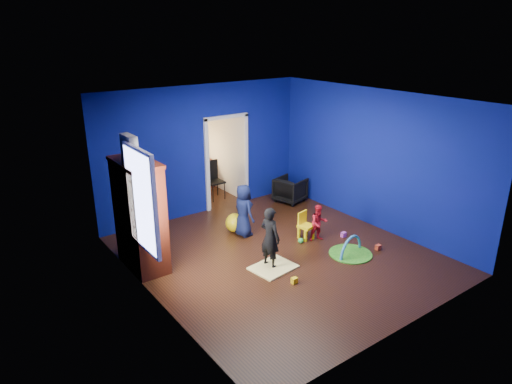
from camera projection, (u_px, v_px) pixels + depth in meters
floor at (280, 255)px, 8.57m from camera, size 5.00×5.50×0.01m
ceiling at (283, 100)px, 7.59m from camera, size 5.00×5.50×0.01m
wall_back at (203, 150)px, 10.17m from camera, size 5.00×0.02×2.90m
wall_front at (413, 236)px, 5.99m from camera, size 5.00×0.02×2.90m
wall_left at (149, 214)px, 6.69m from camera, size 0.02×5.50×2.90m
wall_right at (375, 159)px, 9.47m from camera, size 0.02×5.50×2.90m
alcove at (207, 147)px, 11.23m from camera, size 1.00×1.75×2.50m
armchair at (290, 190)px, 11.13m from camera, size 0.81×0.80×0.60m
child_black at (270, 238)px, 7.99m from camera, size 0.34×0.45×1.12m
child_navy at (243, 210)px, 9.22m from camera, size 0.36×0.54×1.09m
toddler_red at (319, 223)px, 9.06m from camera, size 0.43×0.38×0.75m
vase at (141, 159)px, 7.26m from camera, size 0.22×0.22×0.19m
potted_plant at (129, 147)px, 7.62m from camera, size 0.28×0.28×0.39m
tv_armoire at (140, 215)px, 7.86m from camera, size 0.58×1.14×1.96m
crt_tv at (142, 213)px, 7.86m from camera, size 0.46×0.70×0.54m
yellow_blanket at (273, 267)px, 8.10m from camera, size 0.82×0.69×0.03m
hopper_ball at (235, 223)px, 9.50m from camera, size 0.40×0.40×0.40m
kid_chair at (306, 227)px, 9.17m from camera, size 0.33×0.33×0.50m
play_mat at (350, 254)px, 8.59m from camera, size 0.81×0.81×0.02m
toy_arch at (350, 253)px, 8.59m from camera, size 0.72×0.20×0.73m
window_left at (140, 201)px, 6.93m from camera, size 0.03×0.95×1.55m
curtain at (135, 206)px, 7.51m from camera, size 0.14×0.42×2.40m
doorway at (226, 163)px, 10.64m from camera, size 1.16×0.10×2.10m
study_desk at (196, 175)px, 12.01m from camera, size 0.88×0.44×0.75m
desk_monitor at (193, 153)px, 11.91m from camera, size 0.40×0.05×0.32m
desk_lamp at (184, 156)px, 11.71m from camera, size 0.14×0.14×0.14m
folding_chair at (215, 181)px, 11.25m from camera, size 0.40×0.40×0.92m
book_shelf at (191, 112)px, 11.54m from camera, size 0.88×0.24×0.04m
toy_0 at (378, 247)px, 8.76m from camera, size 0.10×0.08×0.10m
toy_1 at (294, 280)px, 7.61m from camera, size 0.10×0.08×0.10m
toy_2 at (301, 240)px, 9.03m from camera, size 0.11×0.11×0.11m
toy_3 at (344, 235)px, 9.30m from camera, size 0.10×0.08×0.10m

